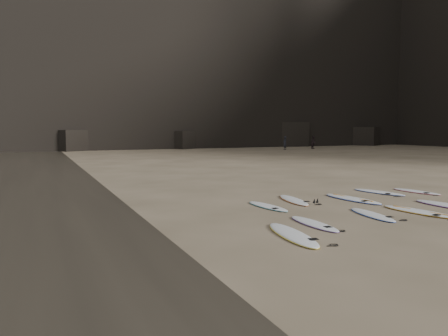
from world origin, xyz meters
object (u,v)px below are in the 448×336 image
(surfboard_9, at_px, (416,191))
(person_b, at_px, (314,142))
(surfboard_5, at_px, (268,206))
(surfboard_2, at_px, (372,214))
(surfboard_1, at_px, (314,223))
(surfboard_0, at_px, (292,234))
(surfboard_8, at_px, (379,192))
(surfboard_7, at_px, (352,199))
(person_a, at_px, (285,143))
(surfboard_6, at_px, (293,200))
(surfboard_3, at_px, (420,211))

(surfboard_9, relative_size, person_b, 1.34)
(surfboard_5, relative_size, person_b, 1.32)
(surfboard_2, distance_m, person_b, 43.92)
(surfboard_1, height_order, surfboard_2, surfboard_2)
(surfboard_0, height_order, surfboard_5, surfboard_0)
(surfboard_0, height_order, surfboard_8, surfboard_0)
(surfboard_7, bearing_deg, surfboard_9, 2.14)
(surfboard_1, height_order, surfboard_5, same)
(person_b, bearing_deg, person_a, 159.10)
(surfboard_6, bearing_deg, surfboard_9, 9.19)
(surfboard_5, bearing_deg, surfboard_7, -4.44)
(surfboard_6, relative_size, person_a, 1.46)
(surfboard_0, height_order, surfboard_2, surfboard_0)
(surfboard_1, xyz_separation_m, surfboard_2, (2.43, 0.34, 0.00))
(surfboard_3, bearing_deg, surfboard_8, 54.48)
(surfboard_9, distance_m, person_a, 36.01)
(surfboard_2, relative_size, surfboard_8, 0.95)
(surfboard_6, bearing_deg, person_a, 69.95)
(surfboard_0, xyz_separation_m, surfboard_5, (1.42, 3.80, -0.01))
(surfboard_7, relative_size, surfboard_8, 1.15)
(surfboard_9, bearing_deg, surfboard_3, -143.31)
(surfboard_7, bearing_deg, surfboard_5, 175.63)
(surfboard_8, bearing_deg, person_a, 51.77)
(surfboard_7, relative_size, person_b, 1.65)
(surfboard_3, relative_size, surfboard_8, 1.10)
(surfboard_1, xyz_separation_m, person_b, (26.30, 37.20, 0.80))
(surfboard_1, relative_size, surfboard_2, 0.97)
(surfboard_9, height_order, person_b, person_b)
(surfboard_7, xyz_separation_m, person_b, (22.42, 34.22, 0.79))
(surfboard_9, xyz_separation_m, person_a, (13.91, 33.20, 0.81))
(surfboard_5, xyz_separation_m, surfboard_7, (3.72, 0.05, 0.01))
(surfboard_0, bearing_deg, surfboard_3, 18.45)
(surfboard_0, relative_size, person_b, 1.60)
(surfboard_6, xyz_separation_m, surfboard_9, (6.01, -0.20, -0.00))
(surfboard_3, height_order, person_a, person_a)
(surfboard_8, bearing_deg, surfboard_3, -129.32)
(surfboard_7, distance_m, person_a, 38.07)
(surfboard_2, xyz_separation_m, surfboard_5, (-2.27, 2.60, -0.00))
(surfboard_7, distance_m, person_b, 40.92)
(surfboard_5, distance_m, person_b, 43.11)
(person_a, height_order, person_b, person_a)
(surfboard_6, bearing_deg, surfboard_3, -44.42)
(surfboard_3, distance_m, surfboard_6, 4.37)
(surfboard_5, xyz_separation_m, surfboard_6, (1.52, 0.73, 0.00))
(surfboard_3, xyz_separation_m, surfboard_5, (-4.00, 2.87, -0.01))
(surfboard_3, distance_m, person_b, 43.25)
(surfboard_5, bearing_deg, surfboard_2, -54.02)
(surfboard_1, bearing_deg, surfboard_3, 2.34)
(surfboard_8, height_order, person_b, person_b)
(surfboard_0, xyz_separation_m, person_a, (22.85, 37.54, 0.80))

